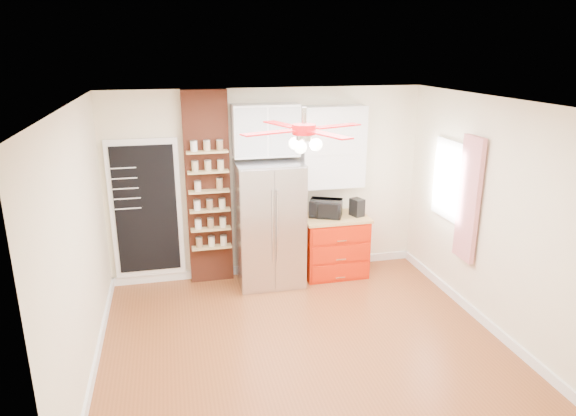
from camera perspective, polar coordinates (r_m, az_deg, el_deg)
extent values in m
plane|color=brown|center=(6.08, 1.56, -14.56)|extent=(4.50, 4.50, 0.00)
plane|color=white|center=(5.18, 1.81, 11.69)|extent=(4.50, 4.50, 0.00)
cube|color=beige|center=(7.35, -2.29, 2.67)|extent=(4.50, 0.02, 2.70)
cube|color=beige|center=(3.76, 9.64, -12.60)|extent=(4.50, 0.02, 2.70)
cube|color=beige|center=(5.40, -22.15, -4.15)|extent=(0.02, 4.00, 2.70)
cube|color=beige|center=(6.41, 21.53, -0.77)|extent=(0.02, 4.00, 2.70)
cube|color=white|center=(7.28, -15.48, -0.16)|extent=(0.95, 0.04, 1.95)
cube|color=black|center=(7.25, -15.48, -0.21)|extent=(0.82, 0.02, 1.78)
cube|color=brown|center=(7.17, -8.86, 2.09)|extent=(0.60, 0.16, 2.70)
cube|color=silver|center=(7.13, -2.07, -1.78)|extent=(0.90, 0.70, 1.75)
cube|color=white|center=(7.01, -2.50, 8.63)|extent=(0.90, 0.35, 0.70)
cube|color=red|center=(7.56, 5.14, -4.29)|extent=(0.90, 0.60, 0.86)
cube|color=tan|center=(7.41, 5.23, -1.06)|extent=(0.94, 0.64, 0.04)
cube|color=white|center=(7.32, 5.03, 6.77)|extent=(0.90, 0.30, 1.15)
cube|color=white|center=(7.07, 17.54, 2.96)|extent=(0.04, 0.75, 1.05)
cube|color=red|center=(6.62, 19.45, 0.92)|extent=(0.06, 0.40, 1.55)
cylinder|color=silver|center=(5.20, 1.80, 10.04)|extent=(0.05, 0.05, 0.20)
cylinder|color=#B80B10|center=(5.22, 1.78, 8.74)|extent=(0.24, 0.24, 0.10)
sphere|color=white|center=(5.24, 1.77, 7.01)|extent=(0.13, 0.13, 0.13)
imported|color=black|center=(7.34, 4.22, -0.03)|extent=(0.53, 0.46, 0.25)
cube|color=black|center=(7.42, 7.67, 0.08)|extent=(0.20, 0.23, 0.25)
cylinder|color=red|center=(7.44, 8.13, -0.36)|extent=(0.12, 0.12, 0.14)
cylinder|color=#B12809|center=(7.57, 7.74, -0.01)|extent=(0.12, 0.12, 0.15)
cylinder|color=beige|center=(6.99, -10.00, 2.38)|extent=(0.10, 0.10, 0.13)
cylinder|color=#9B774F|center=(7.05, -7.63, 2.67)|extent=(0.09, 0.09, 0.14)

